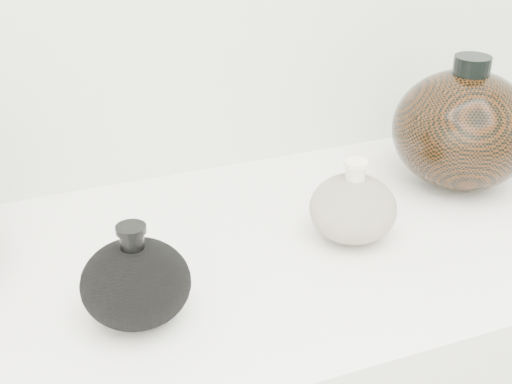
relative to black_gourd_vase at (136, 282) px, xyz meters
name	(u,v)px	position (x,y,z in m)	size (l,w,h in m)	color
black_gourd_vase	(136,282)	(0.00, 0.00, 0.00)	(0.14, 0.14, 0.12)	black
cream_gourd_vase	(353,208)	(0.30, 0.06, 0.00)	(0.12, 0.12, 0.11)	beige
right_round_pot	(463,129)	(0.52, 0.15, 0.04)	(0.26, 0.26, 0.20)	black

